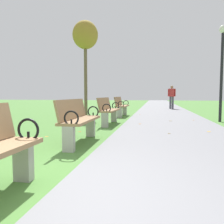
{
  "coord_description": "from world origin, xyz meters",
  "views": [
    {
      "loc": [
        1.03,
        -1.5,
        0.99
      ],
      "look_at": [
        -0.05,
        4.16,
        0.55
      ],
      "focal_mm": 36.16,
      "sensor_mm": 36.0,
      "label": 1
    }
  ],
  "objects": [
    {
      "name": "lamp_post",
      "position": [
        3.4,
        7.35,
        2.31
      ],
      "size": [
        0.28,
        0.28,
        3.48
      ],
      "color": "black",
      "rests_on": "ground"
    },
    {
      "name": "paved_walkway",
      "position": [
        1.55,
        18.0,
        0.01
      ],
      "size": [
        3.1,
        44.0,
        0.02
      ],
      "primitive_type": "cube",
      "color": "slate",
      "rests_on": "ground"
    },
    {
      "name": "tree_2",
      "position": [
        -2.22,
        8.88,
        3.71
      ],
      "size": [
        1.19,
        1.19,
        4.45
      ],
      "color": "brown",
      "rests_on": "ground"
    },
    {
      "name": "park_bench_3",
      "position": [
        -0.5,
        5.88,
        0.49
      ],
      "size": [
        0.48,
        1.6,
        0.9
      ],
      "color": "#93704C",
      "rests_on": "ground"
    },
    {
      "name": "pedestrian_walking",
      "position": [
        2.19,
        14.8,
        0.93
      ],
      "size": [
        0.53,
        0.27,
        1.62
      ],
      "color": "#4C4C56",
      "rests_on": "paved_walkway"
    },
    {
      "name": "ground_plane",
      "position": [
        0.0,
        0.0,
        0.0
      ],
      "size": [
        80.0,
        80.0,
        0.0
      ],
      "primitive_type": "plane",
      "color": "#4C7F38"
    },
    {
      "name": "park_bench_2",
      "position": [
        -0.5,
        2.89,
        0.49
      ],
      "size": [
        0.51,
        1.61,
        0.9
      ],
      "color": "#93704C",
      "rests_on": "ground"
    },
    {
      "name": "scattered_leaves",
      "position": [
        0.09,
        4.27,
        0.01
      ],
      "size": [
        4.62,
        11.59,
        0.02
      ],
      "color": "brown",
      "rests_on": "ground"
    },
    {
      "name": "park_bench_4",
      "position": [
        -0.5,
        8.85,
        0.49
      ],
      "size": [
        0.5,
        1.61,
        0.9
      ],
      "color": "#93704C",
      "rests_on": "ground"
    }
  ]
}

